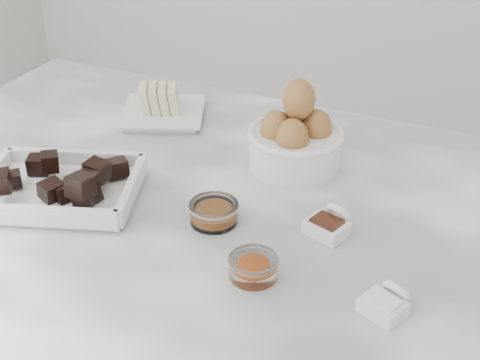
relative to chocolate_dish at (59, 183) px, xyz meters
name	(u,v)px	position (x,y,z in m)	size (l,w,h in m)	color
marble_slab	(219,222)	(0.23, 0.06, -0.04)	(1.20, 0.80, 0.04)	white
chocolate_dish	(59,183)	(0.00, 0.00, 0.00)	(0.27, 0.24, 0.06)	white
butter_plate	(162,106)	(0.00, 0.30, 0.00)	(0.19, 0.19, 0.06)	white
sugar_ramekin	(311,157)	(0.32, 0.22, 0.00)	(0.08, 0.08, 0.05)	white
egg_bowl	(296,139)	(0.28, 0.23, 0.02)	(0.16, 0.16, 0.15)	white
honey_bowl	(214,212)	(0.24, 0.03, -0.01)	(0.07, 0.07, 0.03)	white
zest_bowl	(253,266)	(0.33, -0.05, -0.01)	(0.07, 0.07, 0.03)	white
vanilla_spoon	(330,224)	(0.39, 0.08, -0.01)	(0.06, 0.08, 0.04)	white
salt_spoon	(386,302)	(0.50, -0.05, -0.01)	(0.06, 0.07, 0.04)	white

